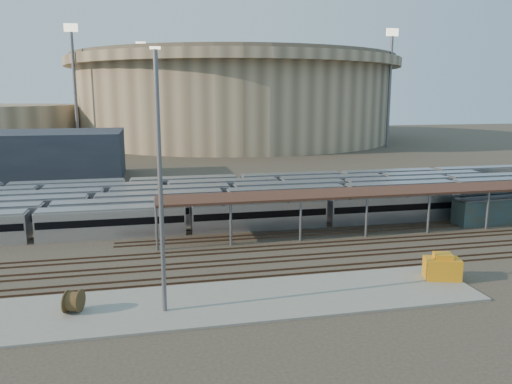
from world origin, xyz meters
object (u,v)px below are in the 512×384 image
object	(u,v)px
yard_light_pole	(160,184)
yellow_equipment	(442,269)
cable_reel_east	(74,301)
teal_boxcar	(502,210)

from	to	relation	value
yard_light_pole	yellow_equipment	size ratio (longest dim) A/B	6.46
cable_reel_east	yard_light_pole	size ratio (longest dim) A/B	0.09
cable_reel_east	yard_light_pole	xyz separation A→B (m)	(7.22, -1.24, 9.58)
teal_boxcar	yard_light_pole	world-z (taller)	yard_light_pole
yard_light_pole	cable_reel_east	bearing A→B (deg)	170.26
teal_boxcar	yard_light_pole	distance (m)	51.88
teal_boxcar	cable_reel_east	bearing A→B (deg)	-164.52
yard_light_pole	yellow_equipment	xyz separation A→B (m)	(26.24, 1.70, -9.51)
cable_reel_east	teal_boxcar	bearing A→B (deg)	18.98
yard_light_pole	teal_boxcar	bearing A→B (deg)	22.93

